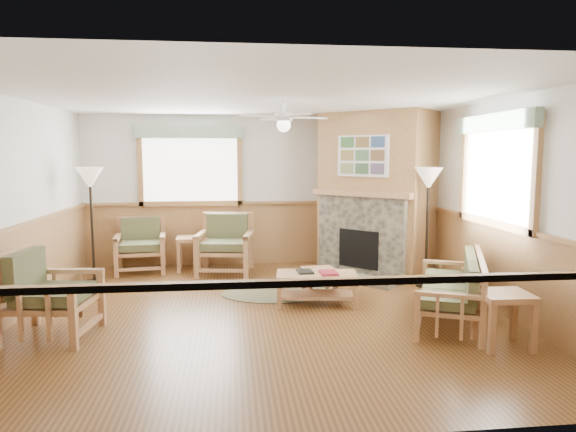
{
  "coord_description": "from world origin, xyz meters",
  "views": [
    {
      "loc": [
        -0.38,
        -6.36,
        2.0
      ],
      "look_at": [
        0.4,
        0.7,
        1.15
      ],
      "focal_mm": 32.0,
      "sensor_mm": 36.0,
      "label": 1
    }
  ],
  "objects": [
    {
      "name": "floor",
      "position": [
        0.0,
        0.0,
        -0.01
      ],
      "size": [
        6.0,
        6.0,
        0.01
      ],
      "primitive_type": "cube",
      "color": "brown",
      "rests_on": "ground"
    },
    {
      "name": "ceiling",
      "position": [
        0.0,
        0.0,
        2.7
      ],
      "size": [
        6.0,
        6.0,
        0.01
      ],
      "primitive_type": "cube",
      "color": "white",
      "rests_on": "floor"
    },
    {
      "name": "wall_back",
      "position": [
        0.0,
        3.0,
        1.35
      ],
      "size": [
        6.0,
        0.02,
        2.7
      ],
      "primitive_type": "cube",
      "color": "silver",
      "rests_on": "floor"
    },
    {
      "name": "wall_front",
      "position": [
        0.0,
        -3.0,
        1.35
      ],
      "size": [
        6.0,
        0.02,
        2.7
      ],
      "primitive_type": "cube",
      "color": "silver",
      "rests_on": "floor"
    },
    {
      "name": "wall_left",
      "position": [
        -3.0,
        0.0,
        1.35
      ],
      "size": [
        0.02,
        6.0,
        2.7
      ],
      "primitive_type": "cube",
      "color": "silver",
      "rests_on": "floor"
    },
    {
      "name": "wall_right",
      "position": [
        3.0,
        0.0,
        1.35
      ],
      "size": [
        0.02,
        6.0,
        2.7
      ],
      "primitive_type": "cube",
      "color": "silver",
      "rests_on": "floor"
    },
    {
      "name": "wainscot",
      "position": [
        0.0,
        0.0,
        0.55
      ],
      "size": [
        6.0,
        6.0,
        1.1
      ],
      "primitive_type": null,
      "color": "#9A6E3F",
      "rests_on": "floor"
    },
    {
      "name": "fireplace",
      "position": [
        2.05,
        2.05,
        1.35
      ],
      "size": [
        3.11,
        3.11,
        2.7
      ],
      "primitive_type": null,
      "rotation": [
        0.0,
        0.0,
        -0.79
      ],
      "color": "#9A6E3F",
      "rests_on": "floor"
    },
    {
      "name": "window_back",
      "position": [
        -1.1,
        2.96,
        2.53
      ],
      "size": [
        1.9,
        0.16,
        1.5
      ],
      "primitive_type": null,
      "color": "white",
      "rests_on": "wall_back"
    },
    {
      "name": "window_right",
      "position": [
        2.96,
        -0.2,
        2.53
      ],
      "size": [
        0.16,
        1.9,
        1.5
      ],
      "primitive_type": null,
      "color": "white",
      "rests_on": "wall_right"
    },
    {
      "name": "ceiling_fan",
      "position": [
        0.3,
        0.3,
        2.66
      ],
      "size": [
        1.59,
        1.59,
        0.36
      ],
      "primitive_type": null,
      "rotation": [
        0.0,
        0.0,
        0.35
      ],
      "color": "white",
      "rests_on": "ceiling"
    },
    {
      "name": "sofa",
      "position": [
        2.22,
        -0.59,
        0.4
      ],
      "size": [
        1.9,
        1.37,
        0.81
      ],
      "primitive_type": null,
      "rotation": [
        0.0,
        0.0,
        -1.99
      ],
      "color": "#AE7C51",
      "rests_on": "floor"
    },
    {
      "name": "armchair_back_left",
      "position": [
        -1.94,
        2.55,
        0.46
      ],
      "size": [
        0.9,
        0.9,
        0.91
      ],
      "primitive_type": null,
      "rotation": [
        0.0,
        0.0,
        0.11
      ],
      "color": "#AE7C51",
      "rests_on": "floor"
    },
    {
      "name": "armchair_back_right",
      "position": [
        -0.5,
        2.27,
        0.5
      ],
      "size": [
        1.01,
        1.01,
        0.99
      ],
      "primitive_type": null,
      "rotation": [
        0.0,
        0.0,
        -0.15
      ],
      "color": "#AE7C51",
      "rests_on": "floor"
    },
    {
      "name": "armchair_left",
      "position": [
        -2.36,
        -0.63,
        0.48
      ],
      "size": [
        0.96,
        0.96,
        0.97
      ],
      "primitive_type": null,
      "rotation": [
        0.0,
        0.0,
        1.45
      ],
      "color": "#AE7C51",
      "rests_on": "floor"
    },
    {
      "name": "coffee_table",
      "position": [
        0.74,
        0.26,
        0.21
      ],
      "size": [
        1.13,
        0.66,
        0.43
      ],
      "primitive_type": null,
      "rotation": [
        0.0,
        0.0,
        -0.12
      ],
      "color": "#AE7C51",
      "rests_on": "floor"
    },
    {
      "name": "end_table_chairs",
      "position": [
        -1.07,
        2.55,
        0.29
      ],
      "size": [
        0.54,
        0.52,
        0.59
      ],
      "primitive_type": null,
      "rotation": [
        0.0,
        0.0,
        0.03
      ],
      "color": "#AE7C51",
      "rests_on": "floor"
    },
    {
      "name": "end_table_sofa",
      "position": [
        2.43,
        -1.45,
        0.29
      ],
      "size": [
        0.54,
        0.52,
        0.58
      ],
      "primitive_type": null,
      "rotation": [
        0.0,
        0.0,
        -0.05
      ],
      "color": "#AE7C51",
      "rests_on": "floor"
    },
    {
      "name": "footstool",
      "position": [
        0.85,
        0.7,
        0.19
      ],
      "size": [
        0.49,
        0.49,
        0.39
      ],
      "primitive_type": null,
      "rotation": [
        0.0,
        0.0,
        0.11
      ],
      "color": "#AE7C51",
      "rests_on": "floor"
    },
    {
      "name": "braided_rug",
      "position": [
        0.29,
        0.9,
        0.01
      ],
      "size": [
        2.13,
        2.13,
        0.01
      ],
      "primitive_type": "cylinder",
      "rotation": [
        0.0,
        0.0,
        0.36
      ],
      "color": "brown",
      "rests_on": "floor"
    },
    {
      "name": "floor_lamp_left",
      "position": [
        -2.55,
        1.85,
        0.91
      ],
      "size": [
        0.48,
        0.48,
        1.82
      ],
      "primitive_type": null,
      "rotation": [
        0.0,
        0.0,
        -0.17
      ],
      "color": "black",
      "rests_on": "floor"
    },
    {
      "name": "floor_lamp_right",
      "position": [
        2.55,
        1.02,
        0.91
      ],
      "size": [
        0.5,
        0.5,
        1.82
      ],
      "primitive_type": null,
      "rotation": [
        0.0,
        0.0,
        -0.22
      ],
      "color": "black",
      "rests_on": "floor"
    },
    {
      "name": "book_red",
      "position": [
        0.89,
        0.21,
        0.46
      ],
      "size": [
        0.22,
        0.3,
        0.03
      ],
      "primitive_type": "cube",
      "rotation": [
        0.0,
        0.0,
        0.02
      ],
      "color": "maroon",
      "rests_on": "coffee_table"
    },
    {
      "name": "book_dark",
      "position": [
        0.59,
        0.33,
        0.45
      ],
      "size": [
        0.21,
        0.28,
        0.03
      ],
      "primitive_type": "cube",
      "rotation": [
        0.0,
        0.0,
        0.05
      ],
      "color": "black",
      "rests_on": "coffee_table"
    }
  ]
}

